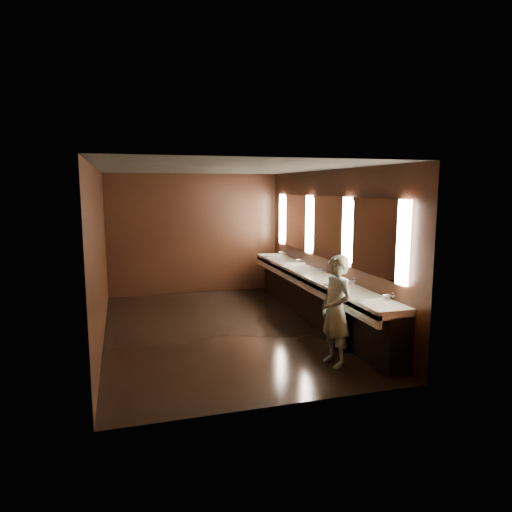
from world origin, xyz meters
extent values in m
plane|color=black|center=(0.00, 0.00, 0.00)|extent=(6.00, 6.00, 0.00)
cube|color=#2D2D2B|center=(0.00, 0.00, 2.80)|extent=(4.00, 6.00, 0.02)
cube|color=black|center=(0.00, 3.00, 1.40)|extent=(4.00, 0.02, 2.80)
cube|color=black|center=(0.00, -3.00, 1.40)|extent=(4.00, 0.02, 2.80)
cube|color=black|center=(-2.00, 0.00, 1.40)|extent=(0.02, 6.00, 2.80)
cube|color=black|center=(2.00, 0.00, 1.40)|extent=(0.02, 6.00, 2.80)
cube|color=black|center=(1.82, 0.00, 0.40)|extent=(0.36, 5.40, 0.81)
cube|color=white|center=(1.73, 0.00, 0.85)|extent=(0.55, 5.40, 0.12)
cube|color=white|center=(1.48, 0.00, 0.77)|extent=(0.06, 5.40, 0.18)
cylinder|color=silver|center=(1.91, -2.20, 0.99)|extent=(0.18, 0.04, 0.04)
cylinder|color=silver|center=(1.91, -1.10, 0.99)|extent=(0.18, 0.04, 0.04)
cylinder|color=silver|center=(1.91, 0.00, 0.99)|extent=(0.18, 0.04, 0.04)
cylinder|color=silver|center=(1.91, 1.10, 0.99)|extent=(0.18, 0.04, 0.04)
cylinder|color=silver|center=(1.91, 2.20, 0.99)|extent=(0.18, 0.04, 0.04)
cube|color=#FFE5C3|center=(1.97, -2.40, 1.75)|extent=(0.06, 0.22, 1.15)
cube|color=white|center=(1.99, -1.60, 1.75)|extent=(0.03, 1.32, 1.15)
cube|color=#FFE5C3|center=(1.97, -0.80, 1.75)|extent=(0.06, 0.23, 1.15)
cube|color=white|center=(1.99, 0.00, 1.75)|extent=(0.03, 1.32, 1.15)
cube|color=#FFE5C3|center=(1.97, 0.80, 1.75)|extent=(0.06, 0.23, 1.15)
cube|color=white|center=(1.99, 1.60, 1.75)|extent=(0.03, 1.32, 1.15)
cube|color=#FFE5C3|center=(1.97, 2.40, 1.75)|extent=(0.06, 0.22, 1.15)
imported|color=#8CCAD1|center=(1.18, -2.05, 0.78)|extent=(0.46, 0.62, 1.57)
cylinder|color=black|center=(1.58, -1.52, 0.28)|extent=(0.39, 0.39, 0.56)
camera|label=1|loc=(-1.64, -7.64, 2.48)|focal=32.00mm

